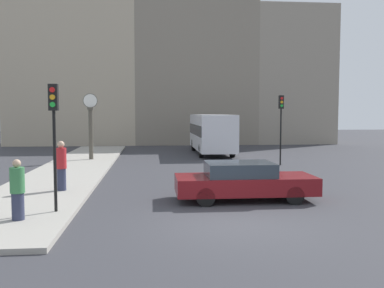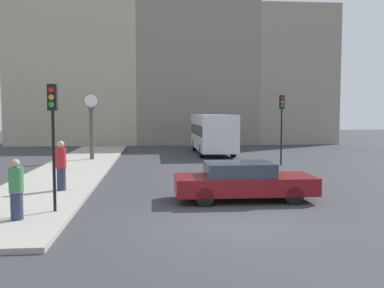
{
  "view_description": "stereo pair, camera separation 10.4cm",
  "coord_description": "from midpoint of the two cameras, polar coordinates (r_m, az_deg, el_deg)",
  "views": [
    {
      "loc": [
        -2.17,
        -11.17,
        3.03
      ],
      "look_at": [
        -0.4,
        7.42,
        1.64
      ],
      "focal_mm": 40.0,
      "sensor_mm": 36.0,
      "label": 1
    },
    {
      "loc": [
        -2.07,
        -11.18,
        3.03
      ],
      "look_at": [
        -0.4,
        7.42,
        1.64
      ],
      "focal_mm": 40.0,
      "sensor_mm": 36.0,
      "label": 2
    }
  ],
  "objects": [
    {
      "name": "ground_plane",
      "position": [
        11.77,
        5.21,
        -10.66
      ],
      "size": [
        120.0,
        120.0,
        0.0
      ],
      "primitive_type": "plane",
      "color": "#38383D"
    },
    {
      "name": "traffic_light_far",
      "position": [
        24.79,
        11.66,
        3.74
      ],
      "size": [
        0.26,
        0.24,
        3.98
      ],
      "color": "black",
      "rests_on": "ground_plane"
    },
    {
      "name": "bus_distant",
      "position": [
        31.12,
        2.52,
        1.67
      ],
      "size": [
        2.42,
        8.23,
        2.85
      ],
      "color": "silver",
      "rests_on": "ground_plane"
    },
    {
      "name": "pedestrian_green_hoodie",
      "position": [
        12.42,
        -22.47,
        -5.7
      ],
      "size": [
        0.38,
        0.38,
        1.64
      ],
      "color": "#2D334C",
      "rests_on": "sidewalk_corner"
    },
    {
      "name": "pedestrian_red_top",
      "position": [
        16.5,
        -17.2,
        -2.78
      ],
      "size": [
        0.38,
        0.38,
        1.83
      ],
      "color": "#2D334C",
      "rests_on": "sidewalk_corner"
    },
    {
      "name": "building_row",
      "position": [
        41.45,
        -2.97,
        9.67
      ],
      "size": [
        30.66,
        5.0,
        14.46
      ],
      "color": "#B7A88E",
      "rests_on": "ground_plane"
    },
    {
      "name": "traffic_light_near",
      "position": [
        12.93,
        -18.16,
        2.99
      ],
      "size": [
        0.26,
        0.24,
        3.69
      ],
      "color": "black",
      "rests_on": "sidewalk_corner"
    },
    {
      "name": "sidewalk_corner",
      "position": [
        23.53,
        -15.54,
        -3.12
      ],
      "size": [
        3.69,
        27.59,
        0.14
      ],
      "primitive_type": "cube",
      "color": "#A39E93",
      "rests_on": "ground_plane"
    },
    {
      "name": "sedan_car",
      "position": [
        14.82,
        6.69,
        -4.91
      ],
      "size": [
        4.74,
        1.89,
        1.32
      ],
      "color": "maroon",
      "rests_on": "ground_plane"
    },
    {
      "name": "street_clock",
      "position": [
        26.91,
        -13.47,
        2.46
      ],
      "size": [
        0.87,
        0.33,
        4.03
      ],
      "color": "#4C473D",
      "rests_on": "sidewalk_corner"
    }
  ]
}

